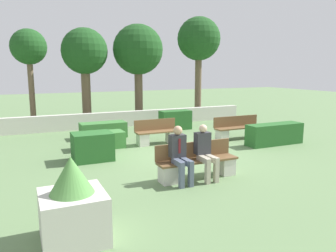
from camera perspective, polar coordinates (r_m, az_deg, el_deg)
The scene contains 17 objects.
ground_plane at distance 10.20m, azimuth 1.90°, elevation -5.37°, with size 60.00×60.00×0.00m, color #607F51.
perimeter_wall at distance 15.64m, azimuth -7.95°, elevation 1.23°, with size 12.89×0.30×0.71m.
bench_front at distance 8.22m, azimuth 5.11°, elevation -6.63°, with size 2.10×0.49×0.88m.
bench_left_side at distance 11.85m, azimuth -1.89°, elevation -1.56°, with size 1.61×0.49×0.88m.
bench_right_side at distance 12.95m, azimuth 12.17°, elevation -0.72°, with size 2.02×0.48×0.88m.
person_seated_man at distance 7.74m, azimuth 2.06°, elevation -4.51°, with size 0.38×0.64×1.37m.
person_seated_woman at distance 8.06m, azimuth 6.47°, elevation -4.08°, with size 0.38×0.64×1.35m.
hedge_block_near_left at distance 13.19m, azimuth -11.22°, elevation -0.68°, with size 1.78×0.76×0.61m.
hedge_block_near_right at distance 9.98m, azimuth -13.01°, elevation -3.50°, with size 1.15×0.84×0.83m.
hedge_block_mid_left at distance 11.46m, azimuth -11.57°, elevation -2.43°, with size 1.56×0.74×0.56m.
hedge_block_mid_right at distance 12.37m, azimuth 18.05°, elevation -1.35°, with size 2.18×0.61×0.76m.
hedge_block_far_left at distance 14.68m, azimuth 1.28°, elevation 1.04°, with size 1.39×0.62×0.85m.
planter_corner_left at distance 5.46m, azimuth -16.23°, elevation -13.23°, with size 0.99×0.99×1.38m.
tree_leftmost at distance 16.34m, azimuth -23.10°, elevation 12.24°, with size 1.59×1.59×4.47m.
tree_center_left at distance 16.67m, azimuth -14.33°, elevation 12.19°, with size 2.22×2.22×4.65m.
tree_center_right at distance 17.36m, azimuth -5.24°, elevation 12.92°, with size 2.57×2.57×4.96m.
tree_rightmost at distance 18.47m, azimuth 5.38°, elevation 14.63°, with size 2.34×2.34×5.48m.
Camera 1 is at (-4.40, -8.81, 2.69)m, focal length 35.00 mm.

